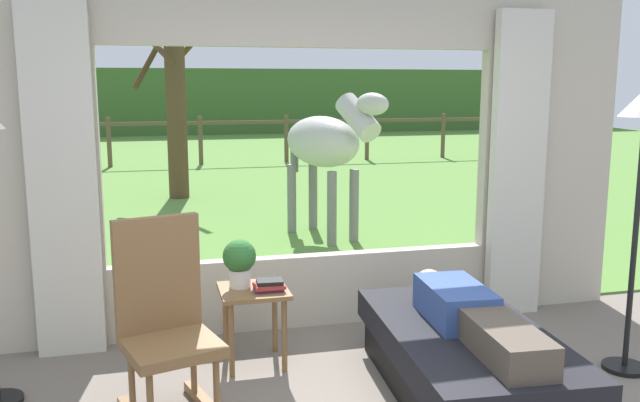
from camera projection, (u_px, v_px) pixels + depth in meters
back_wall_with_window at (305, 164)px, 4.98m from camera, size 5.20×0.12×2.55m
curtain_panel_left at (62, 182)px, 4.44m from camera, size 0.44×0.10×2.40m
curtain_panel_right at (518, 166)px, 5.26m from camera, size 0.44×0.10×2.40m
outdoor_pasture_lawn at (200, 164)px, 15.60m from camera, size 36.00×21.68×0.02m
distant_hill_ridge at (180, 102)px, 24.79m from camera, size 36.00×2.00×2.40m
recliner_sofa at (464, 360)px, 3.97m from camera, size 1.02×1.76×0.42m
reclining_person at (470, 314)px, 3.87m from camera, size 0.38×1.44×0.22m
rocking_chair at (165, 322)px, 3.68m from camera, size 0.63×0.78×1.12m
side_table at (254, 302)px, 4.38m from camera, size 0.44×0.44×0.52m
potted_plant at (239, 260)px, 4.37m from camera, size 0.22×0.22×0.32m
book_stack at (269, 285)px, 4.32m from camera, size 0.20×0.16×0.07m
horse at (326, 143)px, 7.82m from camera, size 0.99×1.80×1.73m
pasture_tree at (176, 105)px, 10.63m from camera, size 1.39×1.29×2.91m
pasture_fence_line at (200, 133)px, 15.22m from camera, size 16.10×0.10×1.10m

